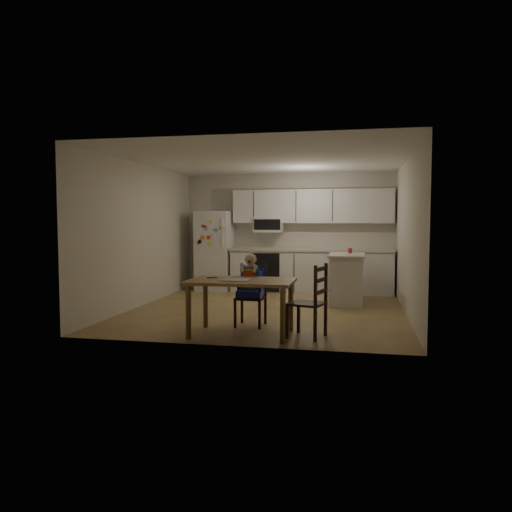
{
  "coord_description": "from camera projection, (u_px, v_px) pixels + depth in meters",
  "views": [
    {
      "loc": [
        1.49,
        -8.19,
        1.49
      ],
      "look_at": [
        0.07,
        -1.31,
        1.0
      ],
      "focal_mm": 35.0,
      "sensor_mm": 36.0,
      "label": 1
    }
  ],
  "objects": [
    {
      "name": "dining_table",
      "position": [
        241.0,
        287.0,
        6.5
      ],
      "size": [
        1.36,
        0.87,
        0.73
      ],
      "color": "brown",
      "rests_on": "ground"
    },
    {
      "name": "chair_side",
      "position": [
        314.0,
        296.0,
        6.34
      ],
      "size": [
        0.52,
        0.52,
        0.95
      ],
      "rotation": [
        0.0,
        0.0,
        -1.85
      ],
      "color": "black",
      "rests_on": "ground"
    },
    {
      "name": "red_cup",
      "position": [
        350.0,
        251.0,
        9.31
      ],
      "size": [
        0.07,
        0.07,
        0.09
      ],
      "primitive_type": "cylinder",
      "color": "#B51A35",
      "rests_on": "kitchen_island"
    },
    {
      "name": "kitchen_island",
      "position": [
        346.0,
        278.0,
        9.07
      ],
      "size": [
        0.63,
        1.21,
        0.89
      ],
      "color": "silver",
      "rests_on": "ground"
    },
    {
      "name": "room",
      "position": [
        272.0,
        235.0,
        8.79
      ],
      "size": [
        4.52,
        5.01,
        2.51
      ],
      "color": "brown",
      "rests_on": "ground"
    },
    {
      "name": "refrigerator",
      "position": [
        215.0,
        251.0,
        10.76
      ],
      "size": [
        0.72,
        0.7,
        1.7
      ],
      "primitive_type": "cube",
      "color": "silver",
      "rests_on": "ground"
    },
    {
      "name": "napkin",
      "position": [
        236.0,
        280.0,
        6.41
      ],
      "size": [
        0.34,
        0.29,
        0.01
      ],
      "primitive_type": "cube",
      "color": "#AEAEB3",
      "rests_on": "dining_table"
    },
    {
      "name": "kitchen_run",
      "position": [
        310.0,
        250.0,
        10.43
      ],
      "size": [
        3.37,
        0.62,
        2.15
      ],
      "color": "silver",
      "rests_on": "ground"
    },
    {
      "name": "chair_booster",
      "position": [
        251.0,
        282.0,
        7.1
      ],
      "size": [
        0.41,
        0.41,
        1.03
      ],
      "rotation": [
        0.0,
        0.0,
        -0.05
      ],
      "color": "black",
      "rests_on": "ground"
    },
    {
      "name": "toddler_spoon",
      "position": [
        211.0,
        278.0,
        6.67
      ],
      "size": [
        0.12,
        0.06,
        0.02
      ],
      "primitive_type": "cylinder",
      "rotation": [
        0.0,
        1.57,
        0.35
      ],
      "color": "#2326C5",
      "rests_on": "dining_table"
    }
  ]
}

